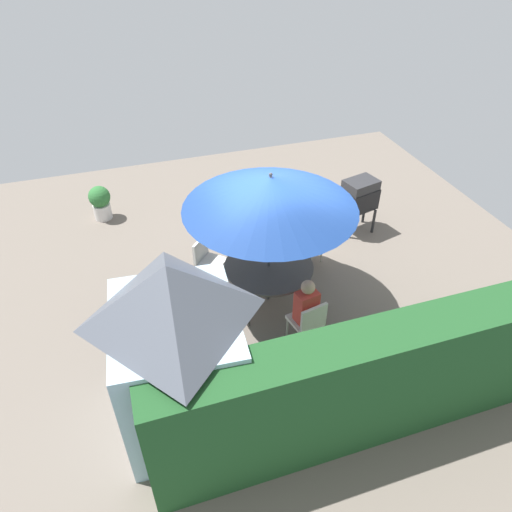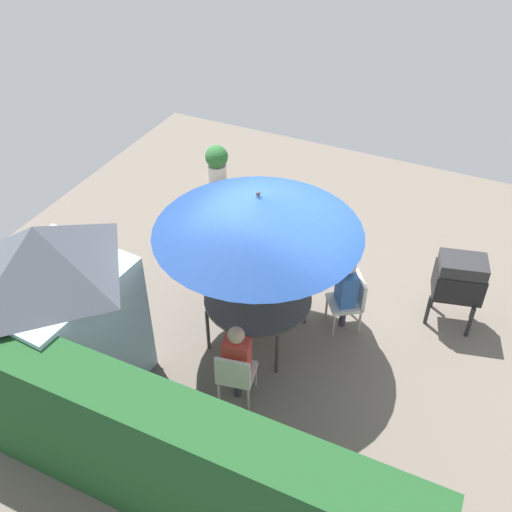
% 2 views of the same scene
% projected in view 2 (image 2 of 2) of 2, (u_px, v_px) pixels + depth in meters
% --- Properties ---
extents(ground_plane, '(11.00, 11.00, 0.00)m').
position_uv_depth(ground_plane, '(293.00, 314.00, 9.19)').
color(ground_plane, '#6B6056').
extents(hedge_backdrop, '(5.53, 0.62, 1.86)m').
position_uv_depth(hedge_backdrop, '(169.00, 462.00, 6.13)').
color(hedge_backdrop, '#1E4C23').
rests_on(hedge_backdrop, ground).
extents(garden_shed, '(1.71, 1.91, 2.66)m').
position_uv_depth(garden_shed, '(57.00, 312.00, 7.26)').
color(garden_shed, '#9EBCD1').
rests_on(garden_shed, ground).
extents(patio_table, '(1.54, 1.54, 0.77)m').
position_uv_depth(patio_table, '(258.00, 300.00, 8.39)').
color(patio_table, '#47423D').
rests_on(patio_table, ground).
extents(patio_umbrella, '(2.78, 2.78, 2.53)m').
position_uv_depth(patio_umbrella, '(258.00, 214.00, 7.47)').
color(patio_umbrella, '#4C4C51').
rests_on(patio_umbrella, ground).
extents(bbq_grill, '(0.80, 0.65, 1.20)m').
position_uv_depth(bbq_grill, '(459.00, 279.00, 8.55)').
color(bbq_grill, black).
rests_on(bbq_grill, ground).
extents(chair_near_shed, '(0.54, 0.55, 0.90)m').
position_uv_depth(chair_near_shed, '(235.00, 374.00, 7.58)').
color(chair_near_shed, silver).
rests_on(chair_near_shed, ground).
extents(chair_far_side, '(0.64, 0.64, 0.90)m').
position_uv_depth(chair_far_side, '(350.00, 299.00, 8.69)').
color(chair_far_side, silver).
rests_on(chair_far_side, ground).
extents(chair_toward_hedge, '(0.65, 0.65, 0.90)m').
position_uv_depth(chair_toward_hedge, '(229.00, 260.00, 9.41)').
color(chair_toward_hedge, silver).
rests_on(chair_toward_hedge, ground).
extents(potted_plant_by_shed, '(0.47, 0.47, 0.79)m').
position_uv_depth(potted_plant_by_shed, '(217.00, 162.00, 12.08)').
color(potted_plant_by_shed, silver).
rests_on(potted_plant_by_shed, ground).
extents(person_in_red, '(0.38, 0.30, 1.26)m').
position_uv_depth(person_in_red, '(237.00, 355.00, 7.48)').
color(person_in_red, '#CC3D33').
rests_on(person_in_red, ground).
extents(person_in_blue, '(0.39, 0.42, 1.26)m').
position_uv_depth(person_in_blue, '(346.00, 286.00, 8.52)').
color(person_in_blue, '#3866B2').
rests_on(person_in_blue, ground).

